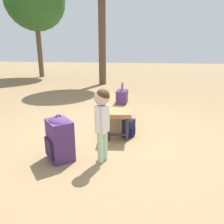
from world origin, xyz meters
The scene contains 7 objects.
ground_plane centered at (0.00, 0.00, 0.00)m, with size 40.00×40.00×0.00m, color #8C704C.
park_bench centered at (-0.57, 0.03, 0.39)m, with size 1.64×0.60×0.45m.
handbag centered at (-0.49, 0.11, 0.58)m, with size 0.32×0.18×0.37m.
child_standing centered at (0.77, 0.03, 0.61)m, with size 0.24×0.19×0.92m.
backpack_large centered at (0.81, -0.51, 0.30)m, with size 0.44×0.43×0.60m.
backpack_small centered at (-0.07, 0.27, 0.16)m, with size 0.23×0.21×0.33m.
tree_back centered at (-7.15, -4.94, 3.61)m, with size 2.84×2.84×5.05m.
Camera 1 is at (3.11, 0.56, 1.35)m, focal length 33.91 mm.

